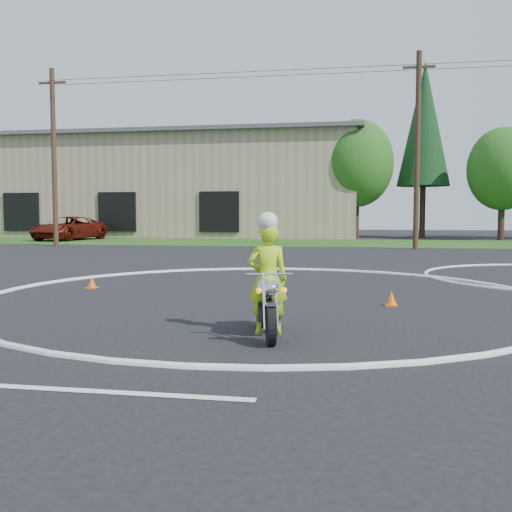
# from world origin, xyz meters

# --- Properties ---
(ground) EXTENTS (120.00, 120.00, 0.00)m
(ground) POSITION_xyz_m (0.00, 0.00, 0.00)
(ground) COLOR black
(ground) RESTS_ON ground
(grass_strip) EXTENTS (120.00, 10.00, 0.02)m
(grass_strip) POSITION_xyz_m (0.00, 27.00, 0.01)
(grass_strip) COLOR #1E4714
(grass_strip) RESTS_ON ground
(course_markings) EXTENTS (19.05, 19.05, 0.12)m
(course_markings) POSITION_xyz_m (2.17, 4.35, 0.01)
(course_markings) COLOR silver
(course_markings) RESTS_ON ground
(primary_motorcycle) EXTENTS (0.70, 1.84, 0.98)m
(primary_motorcycle) POSITION_xyz_m (0.66, -1.08, 0.48)
(primary_motorcycle) COLOR black
(primary_motorcycle) RESTS_ON ground
(rider_primary_grp) EXTENTS (0.68, 0.53, 1.82)m
(rider_primary_grp) POSITION_xyz_m (0.65, -0.94, 0.88)
(rider_primary_grp) COLOR #ACD716
(rider_primary_grp) RESTS_ON ground
(pickup_grp) EXTENTS (3.60, 6.30, 1.66)m
(pickup_grp) POSITION_xyz_m (-17.77, 27.68, 0.83)
(pickup_grp) COLOR #4E0E08
(pickup_grp) RESTS_ON ground
(warehouse) EXTENTS (41.00, 17.00, 8.30)m
(warehouse) POSITION_xyz_m (-18.00, 39.99, 4.16)
(warehouse) COLOR tan
(warehouse) RESTS_ON ground
(utility_poles) EXTENTS (41.60, 1.12, 10.00)m
(utility_poles) POSITION_xyz_m (5.00, 21.00, 5.20)
(utility_poles) COLOR #473321
(utility_poles) RESTS_ON ground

